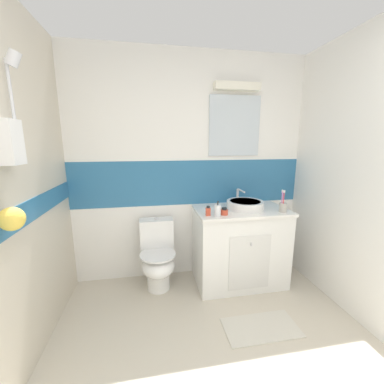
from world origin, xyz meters
The scene contains 10 objects.
ground_plane centered at (0.00, 1.20, -0.02)m, with size 3.20×3.48×0.04m, color beige.
wall_back_tiled centered at (0.01, 2.45, 1.26)m, with size 3.20×0.20×2.50m.
vanity_cabinet centered at (0.49, 2.11, 0.43)m, with size 0.98×0.60×0.85m.
sink_basin centered at (0.54, 2.10, 0.90)m, with size 0.39×0.44×0.18m.
toilet centered at (-0.40, 2.15, 0.35)m, with size 0.37×0.50×0.74m.
toothbrush_cup centered at (0.87, 1.91, 0.90)m, with size 0.08×0.08×0.23m.
soap_dispenser centered at (0.17, 1.90, 0.91)m, with size 0.06×0.06×0.15m.
hair_gel_jar centered at (0.25, 1.93, 0.88)m, with size 0.07×0.07×0.07m.
perfume_flask_small centered at (0.09, 1.93, 0.90)m, with size 0.04×0.03×0.10m.
bath_mat centered at (0.43, 1.39, 0.01)m, with size 0.63×0.32×0.01m, color beige.
Camera 1 is at (-0.46, -0.22, 1.55)m, focal length 22.24 mm.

